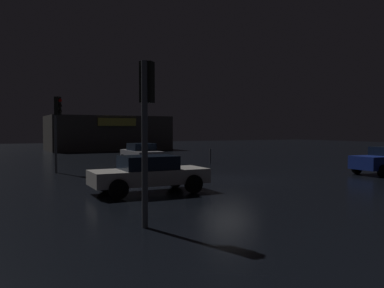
{
  "coord_description": "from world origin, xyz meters",
  "views": [
    {
      "loc": [
        -10.78,
        -16.65,
        2.46
      ],
      "look_at": [
        0.56,
        5.0,
        1.58
      ],
      "focal_mm": 36.96,
      "sensor_mm": 36.0,
      "label": 1
    }
  ],
  "objects_px": {
    "store_building": "(108,133)",
    "traffic_signal_cross_left": "(57,118)",
    "car_far": "(141,154)",
    "traffic_signal_main": "(146,111)",
    "car_near": "(149,173)"
  },
  "relations": [
    {
      "from": "store_building",
      "to": "traffic_signal_main",
      "type": "relative_size",
      "value": 3.37
    },
    {
      "from": "traffic_signal_main",
      "to": "traffic_signal_cross_left",
      "type": "distance_m",
      "value": 14.16
    },
    {
      "from": "store_building",
      "to": "car_near",
      "type": "distance_m",
      "value": 34.22
    },
    {
      "from": "store_building",
      "to": "traffic_signal_cross_left",
      "type": "bearing_deg",
      "value": -111.8
    },
    {
      "from": "store_building",
      "to": "traffic_signal_main",
      "type": "distance_m",
      "value": 39.61
    },
    {
      "from": "store_building",
      "to": "traffic_signal_cross_left",
      "type": "height_order",
      "value": "traffic_signal_cross_left"
    },
    {
      "from": "car_near",
      "to": "car_far",
      "type": "height_order",
      "value": "car_far"
    },
    {
      "from": "car_near",
      "to": "traffic_signal_main",
      "type": "bearing_deg",
      "value": -112.05
    },
    {
      "from": "store_building",
      "to": "traffic_signal_main",
      "type": "height_order",
      "value": "traffic_signal_main"
    },
    {
      "from": "traffic_signal_cross_left",
      "to": "traffic_signal_main",
      "type": "bearing_deg",
      "value": -90.16
    },
    {
      "from": "traffic_signal_cross_left",
      "to": "car_far",
      "type": "height_order",
      "value": "traffic_signal_cross_left"
    },
    {
      "from": "store_building",
      "to": "traffic_signal_cross_left",
      "type": "xyz_separation_m",
      "value": [
        -9.69,
        -24.23,
        1.06
      ]
    },
    {
      "from": "traffic_signal_main",
      "to": "traffic_signal_cross_left",
      "type": "bearing_deg",
      "value": 89.84
    },
    {
      "from": "car_far",
      "to": "traffic_signal_main",
      "type": "bearing_deg",
      "value": -109.84
    },
    {
      "from": "store_building",
      "to": "car_near",
      "type": "bearing_deg",
      "value": -102.98
    }
  ]
}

